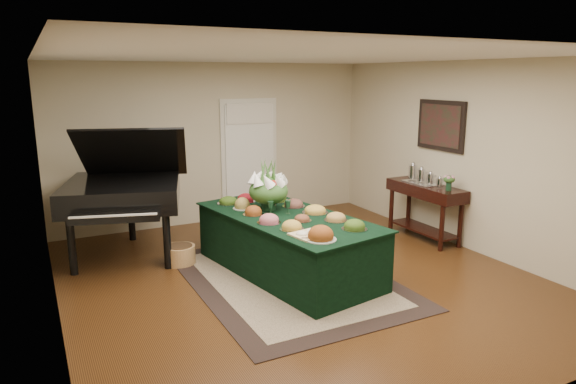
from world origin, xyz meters
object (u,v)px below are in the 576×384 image
buffet_table (287,244)px  floral_centerpiece (268,186)px  grand_piano (124,191)px  mahogany_sideboard (425,197)px

buffet_table → floral_centerpiece: (-0.08, 0.38, 0.69)m
grand_piano → floral_centerpiece: bearing=-37.0°
buffet_table → grand_piano: (-1.71, 1.61, 0.54)m
grand_piano → mahogany_sideboard: grand_piano is taller
floral_centerpiece → mahogany_sideboard: floral_centerpiece is taller
buffet_table → grand_piano: bearing=136.7°
buffet_table → floral_centerpiece: bearing=101.8°
buffet_table → grand_piano: size_ratio=1.31×
floral_centerpiece → mahogany_sideboard: size_ratio=0.39×
floral_centerpiece → grand_piano: 2.05m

